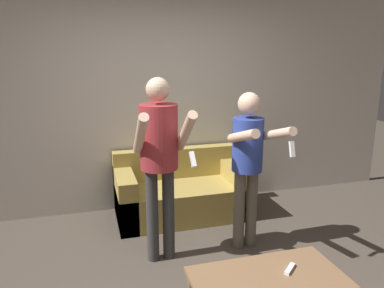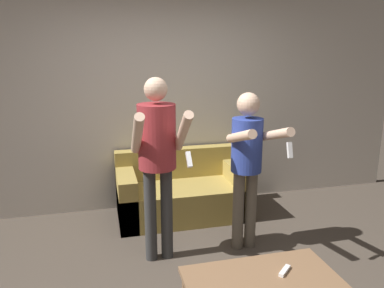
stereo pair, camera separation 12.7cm
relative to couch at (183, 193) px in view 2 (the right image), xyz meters
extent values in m
cube|color=silver|center=(-0.17, 0.41, 1.08)|extent=(6.40, 0.06, 2.70)
cube|color=#AD9347|center=(0.00, -0.04, -0.07)|extent=(1.51, 0.76, 0.39)
cube|color=#AD9347|center=(0.00, 0.26, 0.30)|extent=(1.51, 0.16, 0.36)
cube|color=#AD9347|center=(-0.66, -0.04, 0.03)|extent=(0.20, 0.76, 0.59)
cube|color=#AD9347|center=(0.66, -0.04, 0.03)|extent=(0.20, 0.76, 0.59)
cylinder|color=#383838|center=(-0.50, -0.88, 0.18)|extent=(0.11, 0.11, 0.89)
cylinder|color=#383838|center=(-0.35, -0.88, 0.18)|extent=(0.11, 0.11, 0.89)
cylinder|color=#9E2D33|center=(-0.42, -0.88, 0.91)|extent=(0.33, 0.33, 0.57)
sphere|color=beige|center=(-0.42, -0.88, 1.32)|extent=(0.20, 0.20, 0.20)
cylinder|color=beige|center=(-0.61, -1.09, 0.99)|extent=(0.08, 0.47, 0.42)
cylinder|color=beige|center=(-0.24, -1.09, 0.99)|extent=(0.08, 0.47, 0.42)
cube|color=white|center=(-0.24, -1.30, 0.81)|extent=(0.04, 0.11, 0.12)
cylinder|color=#6B6051|center=(0.36, -0.88, 0.13)|extent=(0.11, 0.11, 0.79)
cylinder|color=#6B6051|center=(0.49, -0.88, 0.13)|extent=(0.11, 0.11, 0.79)
cylinder|color=#2D429E|center=(0.42, -0.88, 0.78)|extent=(0.29, 0.29, 0.51)
sphere|color=beige|center=(0.42, -0.88, 1.17)|extent=(0.21, 0.21, 0.21)
cylinder|color=beige|center=(0.26, -1.14, 0.93)|extent=(0.08, 0.53, 0.23)
cylinder|color=beige|center=(0.59, -1.14, 0.93)|extent=(0.08, 0.53, 0.23)
cube|color=white|center=(0.59, -1.39, 0.85)|extent=(0.04, 0.06, 0.13)
cube|color=#846042|center=(0.15, -1.90, 0.06)|extent=(1.09, 0.58, 0.04)
cylinder|color=#846042|center=(0.66, -1.65, -0.11)|extent=(0.04, 0.04, 0.31)
cube|color=white|center=(0.34, -1.87, 0.09)|extent=(0.14, 0.13, 0.02)
camera|label=1|loc=(-1.02, -4.01, 1.64)|focal=35.00mm
camera|label=2|loc=(-0.89, -4.04, 1.64)|focal=35.00mm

